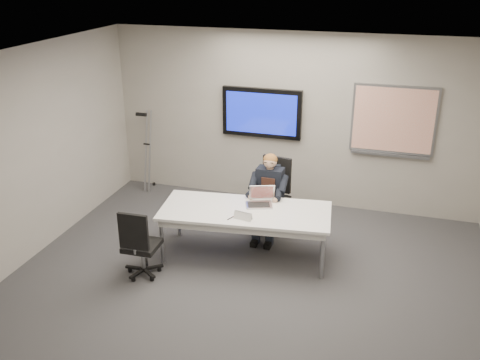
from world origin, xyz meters
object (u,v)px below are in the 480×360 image
(seated_person, at_px, (267,206))
(laptop, at_px, (260,200))
(conference_table, at_px, (245,215))
(office_chair_far, at_px, (271,208))
(office_chair_near, at_px, (141,255))

(seated_person, relative_size, laptop, 2.88)
(conference_table, height_order, laptop, laptop)
(laptop, bearing_deg, conference_table, -140.47)
(conference_table, relative_size, office_chair_far, 2.13)
(office_chair_far, bearing_deg, seated_person, -82.22)
(conference_table, height_order, office_chair_near, office_chair_near)
(office_chair_far, distance_m, office_chair_near, 2.16)
(seated_person, xyz_separation_m, laptop, (-0.01, -0.37, 0.26))
(office_chair_near, bearing_deg, laptop, -140.44)
(conference_table, xyz_separation_m, laptop, (0.14, 0.24, 0.14))
(office_chair_near, relative_size, laptop, 2.22)
(office_chair_far, bearing_deg, laptop, -81.69)
(conference_table, bearing_deg, seated_person, 69.63)
(laptop, bearing_deg, office_chair_far, 68.80)
(office_chair_far, distance_m, laptop, 0.74)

